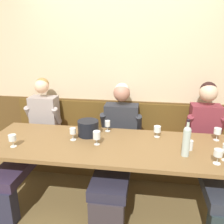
# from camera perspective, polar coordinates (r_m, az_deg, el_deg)

# --- Properties ---
(ground_plane) EXTENTS (6.80, 6.80, 0.02)m
(ground_plane) POSITION_cam_1_polar(r_m,az_deg,el_deg) (2.91, -0.88, -21.90)
(ground_plane) COLOR brown
(ground_plane) RESTS_ON ground
(room_wall_back) EXTENTS (6.80, 0.08, 2.80)m
(room_wall_back) POSITION_cam_1_polar(r_m,az_deg,el_deg) (3.33, 2.16, 10.23)
(room_wall_back) COLOR beige
(room_wall_back) RESTS_ON ground
(wood_wainscot_panel) EXTENTS (6.80, 0.03, 0.96)m
(wood_wainscot_panel) POSITION_cam_1_polar(r_m,az_deg,el_deg) (3.53, 1.88, -4.86)
(wood_wainscot_panel) COLOR brown
(wood_wainscot_panel) RESTS_ON ground
(wall_bench) EXTENTS (2.97, 0.42, 0.94)m
(wall_bench) POSITION_cam_1_polar(r_m,az_deg,el_deg) (3.43, 1.41, -9.28)
(wall_bench) COLOR brown
(wall_bench) RESTS_ON ground
(dining_table) EXTENTS (2.67, 0.89, 0.75)m
(dining_table) POSITION_cam_1_polar(r_m,az_deg,el_deg) (2.60, -0.61, -8.86)
(dining_table) COLOR brown
(dining_table) RESTS_ON ground
(person_right_seat) EXTENTS (0.47, 1.34, 1.29)m
(person_right_seat) POSITION_cam_1_polar(r_m,az_deg,el_deg) (3.23, -17.93, -5.32)
(person_right_seat) COLOR #25263B
(person_right_seat) RESTS_ON ground
(person_left_seat) EXTENTS (0.54, 1.34, 1.25)m
(person_left_seat) POSITION_cam_1_polar(r_m,az_deg,el_deg) (2.93, 1.35, -7.15)
(person_left_seat) COLOR #332D33
(person_left_seat) RESTS_ON ground
(person_center_left_seat) EXTENTS (0.47, 1.34, 1.30)m
(person_center_left_seat) POSITION_cam_1_polar(r_m,az_deg,el_deg) (3.00, 21.93, -7.19)
(person_center_left_seat) COLOR #233135
(person_center_left_seat) RESTS_ON ground
(ice_bucket) EXTENTS (0.24, 0.24, 0.17)m
(ice_bucket) POSITION_cam_1_polar(r_m,az_deg,el_deg) (2.76, -5.62, -3.77)
(ice_bucket) COLOR black
(ice_bucket) RESTS_ON dining_table
(wine_bottle_amber_mid) EXTENTS (0.07, 0.07, 0.36)m
(wine_bottle_amber_mid) POSITION_cam_1_polar(r_m,az_deg,el_deg) (2.38, 17.08, -6.32)
(wine_bottle_amber_mid) COLOR #AEC2BE
(wine_bottle_amber_mid) RESTS_ON dining_table
(wine_glass_center_front) EXTENTS (0.08, 0.08, 0.13)m
(wine_glass_center_front) POSITION_cam_1_polar(r_m,az_deg,el_deg) (2.67, -22.36, -5.68)
(wine_glass_center_front) COLOR silver
(wine_glass_center_front) RESTS_ON dining_table
(wine_glass_by_bottle) EXTENTS (0.08, 0.08, 0.14)m
(wine_glass_by_bottle) POSITION_cam_1_polar(r_m,az_deg,el_deg) (2.85, 23.53, -4.24)
(wine_glass_by_bottle) COLOR silver
(wine_glass_by_bottle) RESTS_ON dining_table
(wine_glass_left_end) EXTENTS (0.08, 0.08, 0.14)m
(wine_glass_left_end) POSITION_cam_1_polar(r_m,az_deg,el_deg) (2.36, 23.68, -8.87)
(wine_glass_left_end) COLOR silver
(wine_glass_left_end) RESTS_ON dining_table
(wine_glass_right_end) EXTENTS (0.08, 0.08, 0.13)m
(wine_glass_right_end) POSITION_cam_1_polar(r_m,az_deg,el_deg) (2.75, 10.59, -4.03)
(wine_glass_right_end) COLOR silver
(wine_glass_right_end) RESTS_ON dining_table
(wine_glass_center_rear) EXTENTS (0.08, 0.08, 0.15)m
(wine_glass_center_rear) POSITION_cam_1_polar(r_m,az_deg,el_deg) (2.52, -3.61, -5.58)
(wine_glass_center_rear) COLOR silver
(wine_glass_center_rear) RESTS_ON dining_table
(wine_glass_mid_right) EXTENTS (0.06, 0.06, 0.13)m
(wine_glass_mid_right) POSITION_cam_1_polar(r_m,az_deg,el_deg) (2.86, -1.04, -2.86)
(wine_glass_mid_right) COLOR silver
(wine_glass_mid_right) RESTS_ON dining_table
(wine_glass_near_bucket) EXTENTS (0.07, 0.07, 0.14)m
(wine_glass_near_bucket) POSITION_cam_1_polar(r_m,az_deg,el_deg) (2.66, -9.20, -4.59)
(wine_glass_near_bucket) COLOR silver
(wine_glass_near_bucket) RESTS_ON dining_table
(water_tumbler_center) EXTENTS (0.06, 0.06, 0.10)m
(water_tumbler_center) POSITION_cam_1_polar(r_m,az_deg,el_deg) (2.55, 17.83, -7.41)
(water_tumbler_center) COLOR silver
(water_tumbler_center) RESTS_ON dining_table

